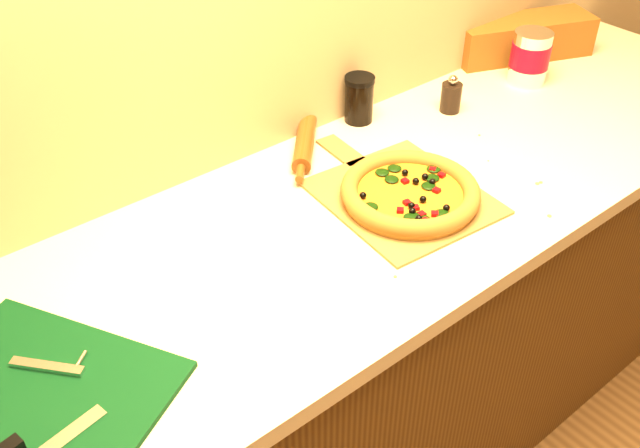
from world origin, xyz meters
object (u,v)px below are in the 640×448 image
(pizza, at_px, (410,192))
(coffee_canister, at_px, (530,57))
(cutting_board, at_px, (42,393))
(pizza_peel, at_px, (399,194))
(rolling_pin, at_px, (305,142))
(pepper_grinder, at_px, (451,97))
(dark_jar, at_px, (359,99))

(pizza, relative_size, coffee_canister, 2.06)
(cutting_board, xyz_separation_m, coffee_canister, (1.49, 0.21, 0.07))
(pizza_peel, bearing_deg, rolling_pin, 103.50)
(pizza_peel, distance_m, pepper_grinder, 0.42)
(pizza_peel, height_order, pepper_grinder, pepper_grinder)
(cutting_board, xyz_separation_m, dark_jar, (0.98, 0.34, 0.06))
(pepper_grinder, relative_size, coffee_canister, 0.69)
(pepper_grinder, bearing_deg, pizza_peel, -152.80)
(coffee_canister, bearing_deg, rolling_pin, 171.26)
(coffee_canister, relative_size, dark_jar, 1.20)
(pepper_grinder, relative_size, dark_jar, 0.83)
(pepper_grinder, bearing_deg, cutting_board, -169.18)
(pizza, relative_size, cutting_board, 0.62)
(pizza_peel, height_order, pizza, pizza)
(cutting_board, height_order, pepper_grinder, pepper_grinder)
(cutting_board, relative_size, coffee_canister, 3.31)
(pizza_peel, xyz_separation_m, pepper_grinder, (0.37, 0.19, 0.04))
(pizza_peel, xyz_separation_m, cutting_board, (-0.82, -0.04, 0.00))
(pepper_grinder, xyz_separation_m, rolling_pin, (-0.42, 0.09, -0.02))
(pizza, height_order, dark_jar, dark_jar)
(cutting_board, xyz_separation_m, pepper_grinder, (1.20, 0.23, 0.04))
(pizza, distance_m, cutting_board, 0.82)
(pizza, height_order, coffee_canister, coffee_canister)
(pizza_peel, xyz_separation_m, pizza, (-0.00, -0.03, 0.02))
(pizza, bearing_deg, pepper_grinder, 31.12)
(pizza, bearing_deg, coffee_canister, 17.17)
(cutting_board, bearing_deg, pizza_peel, -25.85)
(rolling_pin, height_order, dark_jar, dark_jar)
(pizza_peel, xyz_separation_m, dark_jar, (0.15, 0.31, 0.06))
(pizza, xyz_separation_m, cutting_board, (-0.82, -0.00, -0.02))
(rolling_pin, bearing_deg, pizza, -82.78)
(pepper_grinder, height_order, rolling_pin, pepper_grinder)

